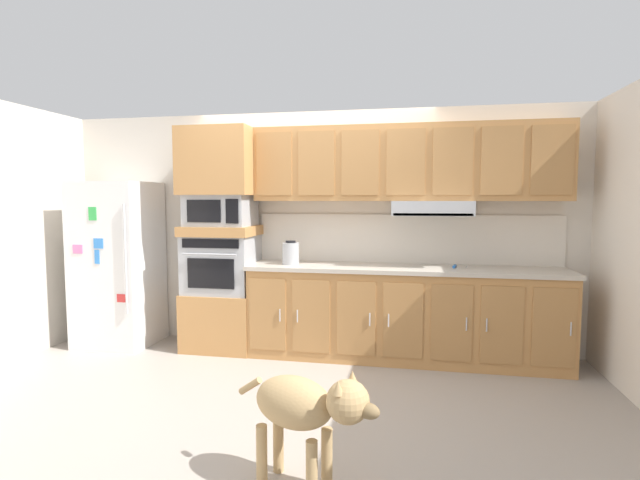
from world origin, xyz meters
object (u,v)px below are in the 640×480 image
electric_kettle (291,253)px  dog (306,407)px  screwdriver (456,266)px  built_in_oven (222,264)px  refrigerator (118,264)px  microwave (221,211)px

electric_kettle → dog: electric_kettle is taller
screwdriver → electric_kettle: electric_kettle is taller
screwdriver → built_in_oven: bearing=-179.8°
refrigerator → electric_kettle: (1.93, 0.02, 0.15)m
built_in_oven → microwave: bearing=-0.8°
electric_kettle → refrigerator: bearing=-179.4°
built_in_oven → dog: size_ratio=0.82×
microwave → electric_kettle: (0.76, -0.05, -0.43)m
electric_kettle → dog: (0.66, -2.25, -0.57)m
electric_kettle → dog: size_ratio=0.28×
refrigerator → screwdriver: bearing=1.2°
built_in_oven → microwave: 0.56m
electric_kettle → dog: 2.41m
microwave → electric_kettle: microwave is taller
screwdriver → dog: (-0.96, -2.31, -0.47)m
refrigerator → electric_kettle: size_ratio=7.33×
dog → built_in_oven: bearing=142.1°
refrigerator → microwave: 1.31m
refrigerator → dog: size_ratio=2.06×
screwdriver → electric_kettle: 1.62m
microwave → dog: (1.42, -2.30, -0.99)m
built_in_oven → microwave: size_ratio=1.09×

